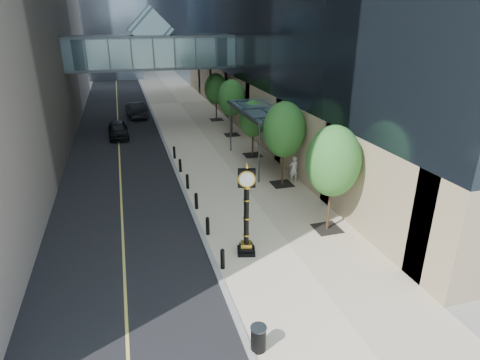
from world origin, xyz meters
The scene contains 13 objects.
ground centered at (0.00, 0.00, 0.00)m, with size 320.00×320.00×0.00m, color gray.
road centered at (-7.00, 40.00, 0.01)m, with size 8.00×180.00×0.02m, color black.
sidewalk centered at (1.00, 40.00, 0.03)m, with size 8.00×180.00×0.06m, color beige.
curb centered at (-3.00, 40.00, 0.04)m, with size 0.25×180.00×0.07m, color gray.
skywalk centered at (-3.00, 28.00, 7.71)m, with size 17.00×4.20×5.80m.
entrance_canopy centered at (3.48, 14.00, 4.19)m, with size 3.00×8.00×4.38m.
bollard_row centered at (-2.70, 9.00, 0.51)m, with size 0.20×16.20×0.90m.
street_trees centered at (3.60, 14.74, 3.66)m, with size 2.77×28.62×5.70m.
street_clock centered at (-1.30, 1.94, 2.01)m, with size 1.03×1.03×4.50m.
trash_bin centered at (-2.70, -4.00, 0.51)m, with size 0.52×0.52×0.90m, color black.
pedestrian centered at (4.50, 9.67, 0.99)m, with size 0.68×0.44×1.86m, color #BBB5AC.
car_near centered at (-6.96, 24.80, 0.78)m, with size 1.81×4.49×1.53m, color black.
car_far centered at (-4.86, 33.10, 0.88)m, with size 1.82×5.22×1.72m, color black.
Camera 1 is at (-6.27, -13.95, 10.60)m, focal length 30.00 mm.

